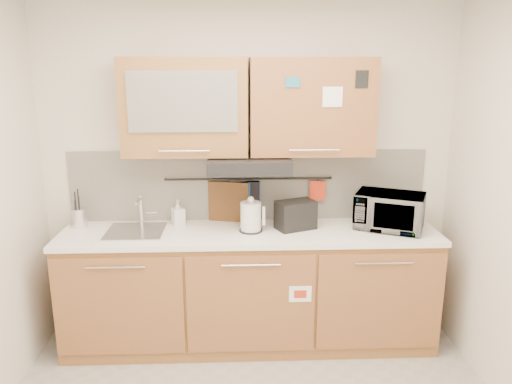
{
  "coord_description": "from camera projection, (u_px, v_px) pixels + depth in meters",
  "views": [
    {
      "loc": [
        -0.09,
        -2.35,
        2.13
      ],
      "look_at": [
        0.04,
        1.05,
        1.26
      ],
      "focal_mm": 35.0,
      "sensor_mm": 36.0,
      "label": 1
    }
  ],
  "objects": [
    {
      "name": "wall_back",
      "position": [
        248.0,
        173.0,
        3.94
      ],
      "size": [
        3.2,
        0.0,
        3.2
      ],
      "primitive_type": "plane",
      "rotation": [
        1.57,
        0.0,
        0.0
      ],
      "color": "silver",
      "rests_on": "ground"
    },
    {
      "name": "base_cabinet",
      "position": [
        250.0,
        294.0,
        3.86
      ],
      "size": [
        2.8,
        0.64,
        0.88
      ],
      "color": "olive",
      "rests_on": "floor"
    },
    {
      "name": "countertop",
      "position": [
        250.0,
        233.0,
        3.74
      ],
      "size": [
        2.82,
        0.62,
        0.04
      ],
      "primitive_type": "cube",
      "color": "white",
      "rests_on": "base_cabinet"
    },
    {
      "name": "backsplash",
      "position": [
        248.0,
        185.0,
        3.95
      ],
      "size": [
        2.8,
        0.02,
        0.56
      ],
      "primitive_type": "cube",
      "color": "silver",
      "rests_on": "countertop"
    },
    {
      "name": "upper_cabinets",
      "position": [
        248.0,
        107.0,
        3.63
      ],
      "size": [
        1.82,
        0.37,
        0.7
      ],
      "color": "olive",
      "rests_on": "wall_back"
    },
    {
      "name": "range_hood",
      "position": [
        249.0,
        164.0,
        3.67
      ],
      "size": [
        0.6,
        0.46,
        0.1
      ],
      "primitive_type": "cube",
      "color": "black",
      "rests_on": "upper_cabinets"
    },
    {
      "name": "sink",
      "position": [
        136.0,
        231.0,
        3.72
      ],
      "size": [
        0.42,
        0.4,
        0.26
      ],
      "color": "silver",
      "rests_on": "countertop"
    },
    {
      "name": "utensil_rail",
      "position": [
        248.0,
        179.0,
        3.9
      ],
      "size": [
        1.3,
        0.02,
        0.02
      ],
      "primitive_type": "cylinder",
      "rotation": [
        0.0,
        1.57,
        0.0
      ],
      "color": "black",
      "rests_on": "backsplash"
    },
    {
      "name": "utensil_crock",
      "position": [
        79.0,
        217.0,
        3.81
      ],
      "size": [
        0.14,
        0.14,
        0.3
      ],
      "rotation": [
        0.0,
        0.0,
        0.19
      ],
      "color": "silver",
      "rests_on": "countertop"
    },
    {
      "name": "kettle",
      "position": [
        251.0,
        218.0,
        3.7
      ],
      "size": [
        0.19,
        0.17,
        0.27
      ],
      "rotation": [
        0.0,
        0.0,
        -0.07
      ],
      "color": "silver",
      "rests_on": "countertop"
    },
    {
      "name": "toaster",
      "position": [
        296.0,
        215.0,
        3.76
      ],
      "size": [
        0.33,
        0.27,
        0.22
      ],
      "rotation": [
        0.0,
        0.0,
        0.4
      ],
      "color": "black",
      "rests_on": "countertop"
    },
    {
      "name": "microwave",
      "position": [
        389.0,
        211.0,
        3.76
      ],
      "size": [
        0.59,
        0.51,
        0.27
      ],
      "primitive_type": "imported",
      "rotation": [
        0.0,
        0.0,
        -0.43
      ],
      "color": "#999999",
      "rests_on": "countertop"
    },
    {
      "name": "soap_bottle",
      "position": [
        178.0,
        212.0,
        3.85
      ],
      "size": [
        0.12,
        0.12,
        0.2
      ],
      "primitive_type": "imported",
      "rotation": [
        0.0,
        0.0,
        0.44
      ],
      "color": "#999999",
      "rests_on": "countertop"
    },
    {
      "name": "cutting_board",
      "position": [
        229.0,
        206.0,
        3.93
      ],
      "size": [
        0.32,
        0.09,
        0.39
      ],
      "primitive_type": "cube",
      "rotation": [
        0.0,
        0.0,
        -0.22
      ],
      "color": "brown",
      "rests_on": "utensil_rail"
    },
    {
      "name": "oven_mitt",
      "position": [
        252.0,
        194.0,
        3.92
      ],
      "size": [
        0.13,
        0.07,
        0.21
      ],
      "primitive_type": "cube",
      "rotation": [
        0.0,
        0.0,
        0.31
      ],
      "color": "#215399",
      "rests_on": "utensil_rail"
    },
    {
      "name": "dark_pouch",
      "position": [
        250.0,
        196.0,
        3.92
      ],
      "size": [
        0.15,
        0.07,
        0.23
      ],
      "primitive_type": "cube",
      "rotation": [
        0.0,
        0.0,
        0.18
      ],
      "color": "black",
      "rests_on": "utensil_rail"
    },
    {
      "name": "pot_holder",
      "position": [
        318.0,
        191.0,
        3.93
      ],
      "size": [
        0.13,
        0.04,
        0.15
      ],
      "primitive_type": "cube",
      "rotation": [
        0.0,
        0.0,
        -0.21
      ],
      "color": "red",
      "rests_on": "utensil_rail"
    }
  ]
}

